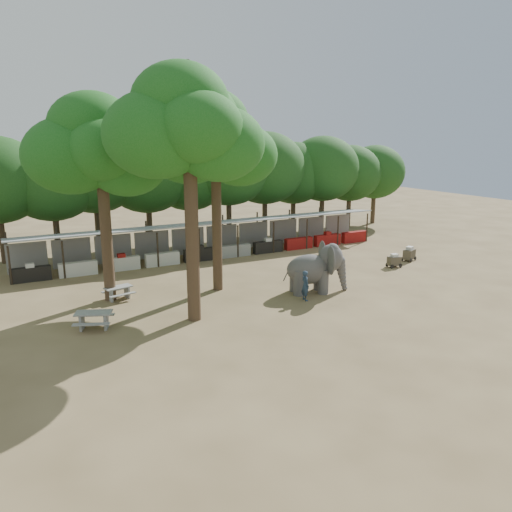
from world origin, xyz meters
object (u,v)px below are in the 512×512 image
handler (305,286)px  picnic_table_far (119,291)px  picnic_table_near (94,318)px  cart_front (394,261)px  yard_tree_left (97,148)px  yard_tree_back (212,140)px  elephant (317,268)px  yard_tree_center (184,126)px  cart_back (409,254)px

handler → picnic_table_far: 10.27m
picnic_table_near → picnic_table_far: 4.31m
cart_front → yard_tree_left: bearing=-179.5°
yard_tree_back → yard_tree_left: bearing=170.5°
yard_tree_left → picnic_table_far: bearing=-34.7°
yard_tree_left → picnic_table_near: yard_tree_left is taller
handler → picnic_table_near: handler is taller
yard_tree_left → picnic_table_far: 7.75m
yard_tree_left → picnic_table_far: (0.54, -0.37, -7.72)m
yard_tree_back → cart_front: bearing=-5.1°
picnic_table_near → handler: bearing=16.7°
elephant → picnic_table_near: (-12.41, 0.10, -0.88)m
picnic_table_near → yard_tree_back: bearing=45.4°
yard_tree_center → cart_back: 20.41m
yard_tree_left → yard_tree_back: (6.00, -1.00, 0.34)m
yard_tree_left → picnic_table_near: (-1.46, -4.19, -7.66)m
yard_tree_back → elephant: size_ratio=2.97×
yard_tree_left → cart_back: bearing=-3.5°
picnic_table_far → elephant: bearing=-32.6°
yard_tree_back → cart_front: 15.25m
yard_tree_center → elephant: 11.15m
yard_tree_back → cart_back: bearing=-1.2°
handler → picnic_table_far: size_ratio=0.98×
yard_tree_back → elephant: yard_tree_back is taller
cart_front → cart_back: cart_back is taller
yard_tree_back → handler: 9.50m
yard_tree_center → cart_front: 18.36m
picnic_table_far → yard_tree_back: bearing=-18.5°
cart_back → picnic_table_near: bearing=164.0°
yard_tree_center → cart_front: (15.88, 2.85, -8.75)m
yard_tree_left → handler: bearing=-28.9°
handler → cart_back: handler is taller
handler → picnic_table_far: bearing=67.2°
yard_tree_center → cart_back: yard_tree_center is taller
elephant → picnic_table_far: 11.16m
elephant → yard_tree_center: bearing=-157.9°
yard_tree_center → picnic_table_near: (-4.46, 0.81, -8.67)m
yard_tree_left → handler: (9.56, -5.27, -7.36)m
elephant → cart_back: 10.62m
yard_tree_back → handler: bearing=-50.2°
cart_front → picnic_table_far: bearing=-178.5°
yard_tree_left → elephant: yard_tree_left is taller
picnic_table_near → cart_back: cart_back is taller
yard_tree_center → yard_tree_back: yard_tree_center is taller
handler → cart_front: size_ratio=1.65×
yard_tree_back → picnic_table_far: yard_tree_back is taller
picnic_table_near → picnic_table_far: size_ratio=1.23×
handler → picnic_table_near: 11.08m
elephant → picnic_table_far: (-10.41, 3.92, -0.94)m
yard_tree_back → cart_front: size_ratio=11.16×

